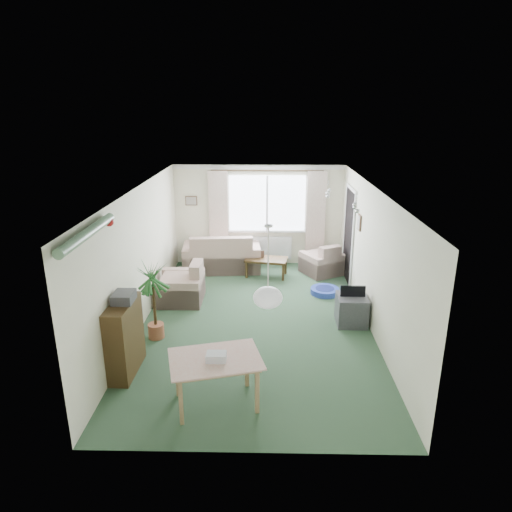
{
  "coord_description": "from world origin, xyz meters",
  "views": [
    {
      "loc": [
        0.16,
        -7.4,
        3.71
      ],
      "look_at": [
        0.0,
        0.3,
        1.15
      ],
      "focal_mm": 32.0,
      "sensor_mm": 36.0,
      "label": 1
    }
  ],
  "objects_px": {
    "sofa": "(222,251)",
    "armchair_left": "(180,282)",
    "coffee_table": "(266,267)",
    "tv_cube": "(351,310)",
    "dining_table": "(216,382)",
    "bookshelf": "(125,338)",
    "pet_bed": "(325,291)",
    "armchair_corner": "(322,258)",
    "houseplant": "(154,301)"
  },
  "relations": [
    {
      "from": "armchair_corner",
      "to": "houseplant",
      "type": "distance_m",
      "value": 4.44
    },
    {
      "from": "armchair_left",
      "to": "houseplant",
      "type": "bearing_deg",
      "value": -5.53
    },
    {
      "from": "armchair_corner",
      "to": "dining_table",
      "type": "relative_size",
      "value": 0.77
    },
    {
      "from": "bookshelf",
      "to": "pet_bed",
      "type": "distance_m",
      "value": 4.41
    },
    {
      "from": "armchair_left",
      "to": "coffee_table",
      "type": "distance_m",
      "value": 2.23
    },
    {
      "from": "armchair_corner",
      "to": "pet_bed",
      "type": "bearing_deg",
      "value": 57.83
    },
    {
      "from": "armchair_corner",
      "to": "tv_cube",
      "type": "distance_m",
      "value": 2.55
    },
    {
      "from": "armchair_corner",
      "to": "pet_bed",
      "type": "relative_size",
      "value": 1.38
    },
    {
      "from": "sofa",
      "to": "armchair_corner",
      "type": "xyz_separation_m",
      "value": [
        2.33,
        -0.22,
        -0.08
      ]
    },
    {
      "from": "sofa",
      "to": "coffee_table",
      "type": "height_order",
      "value": "sofa"
    },
    {
      "from": "sofa",
      "to": "houseplant",
      "type": "bearing_deg",
      "value": 71.84
    },
    {
      "from": "bookshelf",
      "to": "houseplant",
      "type": "bearing_deg",
      "value": 81.03
    },
    {
      "from": "sofa",
      "to": "armchair_left",
      "type": "height_order",
      "value": "sofa"
    },
    {
      "from": "pet_bed",
      "to": "coffee_table",
      "type": "bearing_deg",
      "value": 140.13
    },
    {
      "from": "sofa",
      "to": "dining_table",
      "type": "height_order",
      "value": "sofa"
    },
    {
      "from": "sofa",
      "to": "dining_table",
      "type": "xyz_separation_m",
      "value": [
        0.4,
        -5.12,
        -0.12
      ]
    },
    {
      "from": "armchair_left",
      "to": "pet_bed",
      "type": "relative_size",
      "value": 1.54
    },
    {
      "from": "armchair_corner",
      "to": "houseplant",
      "type": "xyz_separation_m",
      "value": [
        -3.12,
        -3.14,
        0.3
      ]
    },
    {
      "from": "sofa",
      "to": "houseplant",
      "type": "height_order",
      "value": "houseplant"
    },
    {
      "from": "sofa",
      "to": "armchair_left",
      "type": "xyz_separation_m",
      "value": [
        -0.64,
        -1.85,
        -0.04
      ]
    },
    {
      "from": "houseplant",
      "to": "tv_cube",
      "type": "bearing_deg",
      "value": 10.18
    },
    {
      "from": "dining_table",
      "to": "tv_cube",
      "type": "bearing_deg",
      "value": 47.57
    },
    {
      "from": "bookshelf",
      "to": "houseplant",
      "type": "height_order",
      "value": "houseplant"
    },
    {
      "from": "coffee_table",
      "to": "sofa",
      "type": "bearing_deg",
      "value": 158.46
    },
    {
      "from": "tv_cube",
      "to": "pet_bed",
      "type": "xyz_separation_m",
      "value": [
        -0.3,
        1.33,
        -0.2
      ]
    },
    {
      "from": "coffee_table",
      "to": "pet_bed",
      "type": "height_order",
      "value": "coffee_table"
    },
    {
      "from": "coffee_table",
      "to": "houseplant",
      "type": "bearing_deg",
      "value": -122.02
    },
    {
      "from": "bookshelf",
      "to": "pet_bed",
      "type": "height_order",
      "value": "bookshelf"
    },
    {
      "from": "armchair_corner",
      "to": "coffee_table",
      "type": "distance_m",
      "value": 1.31
    },
    {
      "from": "sofa",
      "to": "armchair_corner",
      "type": "bearing_deg",
      "value": 169.82
    },
    {
      "from": "bookshelf",
      "to": "armchair_left",
      "type": "bearing_deg",
      "value": 83.94
    },
    {
      "from": "pet_bed",
      "to": "sofa",
      "type": "bearing_deg",
      "value": 147.77
    },
    {
      "from": "sofa",
      "to": "bookshelf",
      "type": "distance_m",
      "value": 4.49
    },
    {
      "from": "tv_cube",
      "to": "pet_bed",
      "type": "distance_m",
      "value": 1.38
    },
    {
      "from": "dining_table",
      "to": "pet_bed",
      "type": "bearing_deg",
      "value": 63.3
    },
    {
      "from": "bookshelf",
      "to": "dining_table",
      "type": "relative_size",
      "value": 1.04
    },
    {
      "from": "bookshelf",
      "to": "dining_table",
      "type": "xyz_separation_m",
      "value": [
        1.38,
        -0.74,
        -0.21
      ]
    },
    {
      "from": "houseplant",
      "to": "sofa",
      "type": "bearing_deg",
      "value": 76.76
    },
    {
      "from": "coffee_table",
      "to": "tv_cube",
      "type": "xyz_separation_m",
      "value": [
        1.51,
        -2.34,
        0.05
      ]
    },
    {
      "from": "bookshelf",
      "to": "sofa",
      "type": "bearing_deg",
      "value": 78.97
    },
    {
      "from": "armchair_corner",
      "to": "pet_bed",
      "type": "xyz_separation_m",
      "value": [
        -0.07,
        -1.21,
        -0.3
      ]
    },
    {
      "from": "dining_table",
      "to": "tv_cube",
      "type": "relative_size",
      "value": 1.83
    },
    {
      "from": "dining_table",
      "to": "bookshelf",
      "type": "bearing_deg",
      "value": 151.81
    },
    {
      "from": "dining_table",
      "to": "pet_bed",
      "type": "xyz_separation_m",
      "value": [
        1.86,
        3.69,
        -0.27
      ]
    },
    {
      "from": "armchair_left",
      "to": "bookshelf",
      "type": "relative_size",
      "value": 0.83
    },
    {
      "from": "pet_bed",
      "to": "dining_table",
      "type": "bearing_deg",
      "value": -116.7
    },
    {
      "from": "sofa",
      "to": "armchair_left",
      "type": "bearing_deg",
      "value": 65.97
    },
    {
      "from": "armchair_corner",
      "to": "pet_bed",
      "type": "distance_m",
      "value": 1.25
    },
    {
      "from": "armchair_corner",
      "to": "bookshelf",
      "type": "bearing_deg",
      "value": 22.84
    },
    {
      "from": "armchair_left",
      "to": "houseplant",
      "type": "height_order",
      "value": "houseplant"
    }
  ]
}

